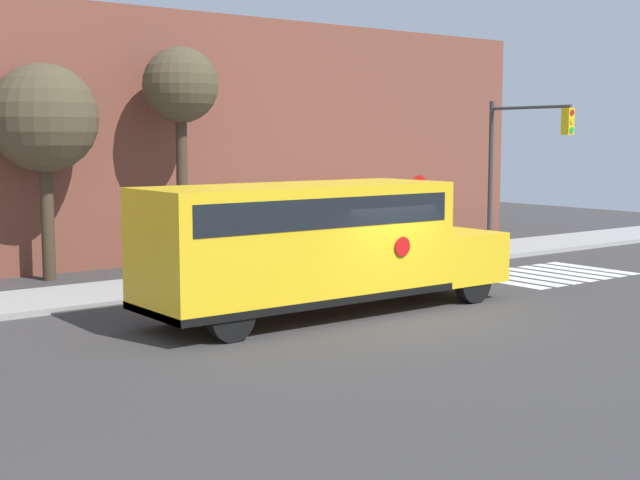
{
  "coord_description": "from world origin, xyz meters",
  "views": [
    {
      "loc": [
        -13.26,
        -14.61,
        4.01
      ],
      "look_at": [
        -0.73,
        1.8,
        1.65
      ],
      "focal_mm": 50.0,
      "sensor_mm": 36.0,
      "label": 1
    }
  ],
  "objects_px": {
    "stop_sign": "(418,207)",
    "tree_near_sidewalk": "(181,90)",
    "school_bus": "(313,241)",
    "traffic_light": "(516,156)",
    "tree_far_sidewalk": "(44,120)"
  },
  "relations": [
    {
      "from": "school_bus",
      "to": "tree_far_sidewalk",
      "type": "bearing_deg",
      "value": 108.61
    },
    {
      "from": "traffic_light",
      "to": "tree_near_sidewalk",
      "type": "relative_size",
      "value": 0.77
    },
    {
      "from": "tree_far_sidewalk",
      "to": "school_bus",
      "type": "bearing_deg",
      "value": -71.39
    },
    {
      "from": "school_bus",
      "to": "traffic_light",
      "type": "distance_m",
      "value": 10.73
    },
    {
      "from": "school_bus",
      "to": "tree_near_sidewalk",
      "type": "height_order",
      "value": "tree_near_sidewalk"
    },
    {
      "from": "traffic_light",
      "to": "tree_far_sidewalk",
      "type": "bearing_deg",
      "value": 156.19
    },
    {
      "from": "school_bus",
      "to": "stop_sign",
      "type": "distance_m",
      "value": 8.82
    },
    {
      "from": "tree_near_sidewalk",
      "to": "tree_far_sidewalk",
      "type": "height_order",
      "value": "tree_near_sidewalk"
    },
    {
      "from": "stop_sign",
      "to": "tree_near_sidewalk",
      "type": "xyz_separation_m",
      "value": [
        -6.39,
        3.69,
        3.6
      ]
    },
    {
      "from": "tree_near_sidewalk",
      "to": "tree_far_sidewalk",
      "type": "bearing_deg",
      "value": 174.32
    },
    {
      "from": "traffic_light",
      "to": "tree_far_sidewalk",
      "type": "height_order",
      "value": "tree_far_sidewalk"
    },
    {
      "from": "stop_sign",
      "to": "traffic_light",
      "type": "bearing_deg",
      "value": -32.61
    },
    {
      "from": "tree_far_sidewalk",
      "to": "stop_sign",
      "type": "bearing_deg",
      "value": -21.36
    },
    {
      "from": "school_bus",
      "to": "traffic_light",
      "type": "bearing_deg",
      "value": 15.59
    },
    {
      "from": "traffic_light",
      "to": "tree_far_sidewalk",
      "type": "relative_size",
      "value": 0.86
    }
  ]
}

